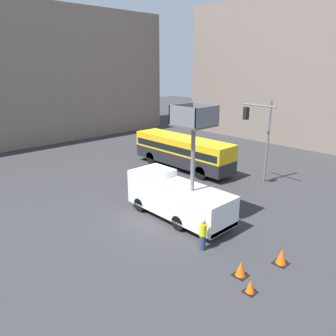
{
  "coord_description": "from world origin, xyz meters",
  "views": [
    {
      "loc": [
        -12.19,
        -14.12,
        9.29
      ],
      "look_at": [
        1.23,
        0.08,
        3.1
      ],
      "focal_mm": 35.0,
      "sensor_mm": 36.0,
      "label": 1
    }
  ],
  "objects": [
    {
      "name": "ground_plane",
      "position": [
        0.0,
        0.0,
        0.0
      ],
      "size": [
        120.0,
        120.0,
        0.0
      ],
      "primitive_type": "plane",
      "color": "#333335"
    },
    {
      "name": "building_backdrop_side",
      "position": [
        29.05,
        5.08,
        8.41
      ],
      "size": [
        10.0,
        28.0,
        16.83
      ],
      "color": "gray",
      "rests_on": "ground_plane"
    },
    {
      "name": "utility_truck",
      "position": [
        1.23,
        -0.79,
        1.51
      ],
      "size": [
        2.52,
        7.19,
        7.18
      ],
      "color": "white",
      "rests_on": "ground_plane"
    },
    {
      "name": "city_bus",
      "position": [
        8.86,
        6.21,
        1.76
      ],
      "size": [
        2.49,
        10.43,
        2.95
      ],
      "rotation": [
        0.0,
        0.0,
        1.32
      ],
      "color": "#232328",
      "rests_on": "ground_plane"
    },
    {
      "name": "traffic_light_pole",
      "position": [
        10.25,
        -0.88,
        4.44
      ],
      "size": [
        3.19,
        2.94,
        6.66
      ],
      "color": "slate",
      "rests_on": "ground_plane"
    },
    {
      "name": "road_worker_near_truck",
      "position": [
        -0.49,
        -4.38,
        0.91
      ],
      "size": [
        0.38,
        0.38,
        1.81
      ],
      "rotation": [
        0.0,
        0.0,
        2.92
      ],
      "color": "navy",
      "rests_on": "ground_plane"
    },
    {
      "name": "road_worker_directing",
      "position": [
        3.76,
        -1.65,
        0.9
      ],
      "size": [
        0.38,
        0.38,
        1.8
      ],
      "rotation": [
        0.0,
        0.0,
        1.28
      ],
      "color": "navy",
      "rests_on": "ground_plane"
    },
    {
      "name": "traffic_cone_near_truck",
      "position": [
        1.33,
        -7.85,
        0.37
      ],
      "size": [
        0.68,
        0.68,
        0.77
      ],
      "color": "black",
      "rests_on": "ground_plane"
    },
    {
      "name": "traffic_cone_mid_road",
      "position": [
        -0.91,
        -7.05,
        0.34
      ],
      "size": [
        0.64,
        0.64,
        0.73
      ],
      "color": "black",
      "rests_on": "ground_plane"
    },
    {
      "name": "traffic_cone_far_side",
      "position": [
        -1.59,
        -8.01,
        0.28
      ],
      "size": [
        0.53,
        0.53,
        0.6
      ],
      "color": "black",
      "rests_on": "ground_plane"
    }
  ]
}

